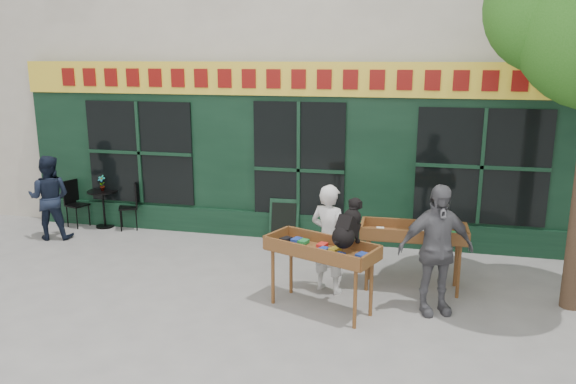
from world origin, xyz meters
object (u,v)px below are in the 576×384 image
man_left (49,198)px  woman (329,239)px  bistro_table (103,201)px  man_right (436,250)px  book_cart_center (321,253)px  book_cart_right (413,236)px  dog (348,222)px

man_left → woman: bearing=151.1°
bistro_table → man_right: bearing=-21.2°
book_cart_center → man_left: (-5.54, 1.90, -0.02)m
book_cart_right → man_right: (0.30, -0.75, 0.07)m
book_cart_center → book_cart_right: same height
book_cart_center → woman: size_ratio=1.00×
man_right → man_left: size_ratio=1.11×
dog → man_right: size_ratio=0.34×
woman → man_right: (1.49, -0.37, 0.08)m
book_cart_right → man_right: size_ratio=0.85×
man_right → bistro_table: size_ratio=2.34×
man_right → book_cart_right: bearing=90.3°
dog → woman: 0.92m
book_cart_right → woman: bearing=-163.9°
book_cart_right → man_left: size_ratio=0.95×
dog → man_right: 1.25m
dog → woman: (-0.35, 0.70, -0.48)m
bistro_table → man_left: size_ratio=0.47×
man_right → bistro_table: man_right is taller
book_cart_center → woman: (0.00, 0.65, -0.01)m
woman → bistro_table: bearing=-1.1°
book_cart_right → bistro_table: size_ratio=1.99×
man_left → dog: bearing=145.4°
book_cart_right → man_left: 6.79m
man_left → book_cart_right: bearing=156.4°
man_right → woman: bearing=144.5°
dog → bistro_table: 6.06m
woman → bistro_table: size_ratio=2.13×
dog → man_left: man_left is taller
woman → man_right: size_ratio=0.91×
man_right → bistro_table: (-6.45, 2.50, -0.35)m
woman → book_cart_right: (1.19, 0.38, 0.01)m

